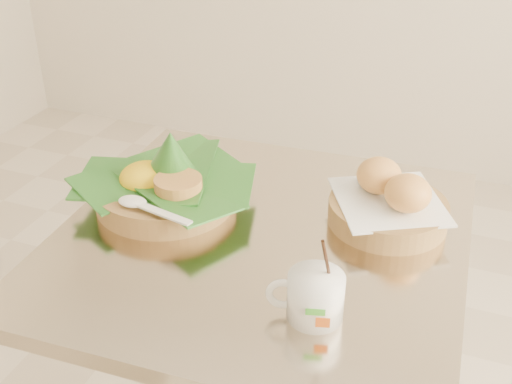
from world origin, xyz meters
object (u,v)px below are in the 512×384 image
(coffee_mug, at_px, (314,295))
(cafe_table, at_px, (261,330))
(bread_basket, at_px, (389,204))
(rice_basket, at_px, (165,182))

(coffee_mug, bearing_deg, cafe_table, 130.51)
(bread_basket, bearing_deg, rice_basket, -168.29)
(cafe_table, relative_size, rice_basket, 2.28)
(bread_basket, xyz_separation_m, coffee_mug, (-0.05, -0.29, -0.00))
(bread_basket, relative_size, coffee_mug, 1.71)
(cafe_table, height_order, rice_basket, rice_basket)
(cafe_table, xyz_separation_m, bread_basket, (0.20, 0.12, 0.26))
(bread_basket, bearing_deg, cafe_table, -148.75)
(cafe_table, relative_size, bread_basket, 3.06)
(cafe_table, distance_m, rice_basket, 0.34)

